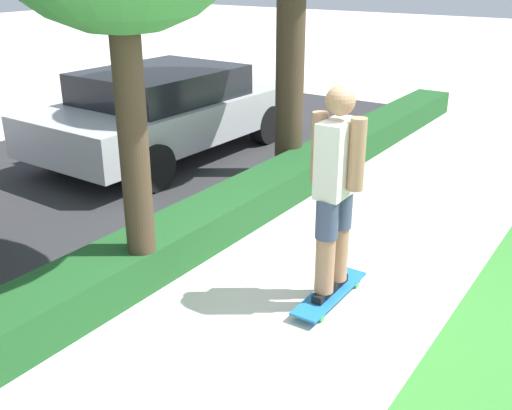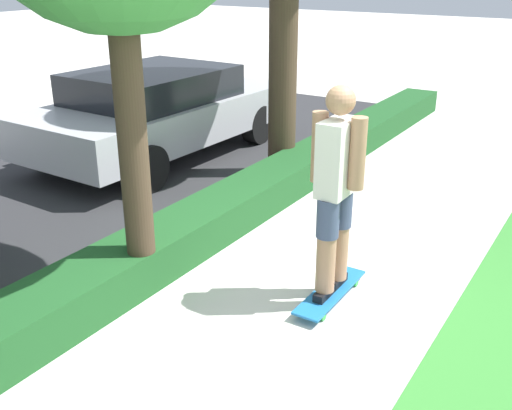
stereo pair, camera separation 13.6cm
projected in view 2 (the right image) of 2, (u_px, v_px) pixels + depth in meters
The scene contains 5 objects.
ground_plane at pixel (309, 314), 4.99m from camera, with size 60.00×60.00×0.00m, color beige.
hedge_row at pixel (161, 248), 5.70m from camera, with size 15.65×0.60×0.39m.
skateboard at pixel (330, 292), 5.18m from camera, with size 0.97×0.24×0.09m.
skater_person at pixel (336, 188), 4.81m from camera, with size 0.51×0.46×1.78m.
parked_car_middle at pixel (158, 110), 8.82m from camera, with size 4.25×2.03×1.30m.
Camera 2 is at (-3.85, -1.91, 2.73)m, focal length 42.00 mm.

